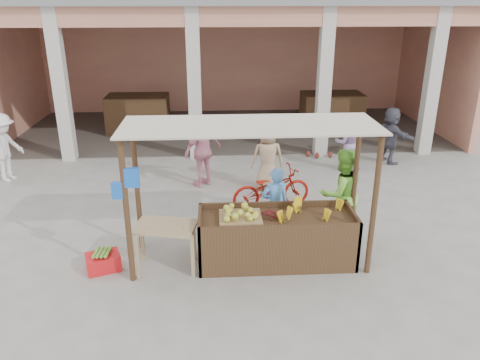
{
  "coord_description": "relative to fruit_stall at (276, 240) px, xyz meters",
  "views": [
    {
      "loc": [
        -0.52,
        -6.91,
        4.22
      ],
      "look_at": [
        -0.04,
        1.2,
        1.02
      ],
      "focal_mm": 35.0,
      "sensor_mm": 36.0,
      "label": 1
    }
  ],
  "objects": [
    {
      "name": "shopper_c",
      "position": [
        0.21,
        3.21,
        0.45
      ],
      "size": [
        0.86,
        0.59,
        1.69
      ],
      "primitive_type": "imported",
      "rotation": [
        0.0,
        0.0,
        3.22
      ],
      "color": "#A28364",
      "rests_on": "ground"
    },
    {
      "name": "produce_sacks",
      "position": [
        1.95,
        5.46,
        -0.07
      ],
      "size": [
        1.1,
        0.82,
        0.66
      ],
      "color": "maroon",
      "rests_on": "ground"
    },
    {
      "name": "papaya_pile",
      "position": [
        -1.83,
        -0.12,
        0.49
      ],
      "size": [
        0.69,
        0.4,
        0.2
      ],
      "primitive_type": null,
      "color": "#45872C",
      "rests_on": "side_table"
    },
    {
      "name": "banana_heap",
      "position": [
        0.55,
        0.05,
        0.5
      ],
      "size": [
        1.08,
        0.59,
        0.2
      ],
      "primitive_type": null,
      "color": "yellow",
      "rests_on": "fruit_stall"
    },
    {
      "name": "berry_heap",
      "position": [
        -0.13,
        0.06,
        0.46
      ],
      "size": [
        0.4,
        0.33,
        0.13
      ],
      "primitive_type": "ellipsoid",
      "color": "maroon",
      "rests_on": "fruit_stall"
    },
    {
      "name": "ground",
      "position": [
        -0.5,
        0.0,
        -0.4
      ],
      "size": [
        60.0,
        60.0,
        0.0
      ],
      "primitive_type": "plane",
      "color": "slate",
      "rests_on": "ground"
    },
    {
      "name": "shopper_b",
      "position": [
        -1.27,
        3.53,
        0.53
      ],
      "size": [
        1.21,
        1.14,
        1.86
      ],
      "primitive_type": "imported",
      "rotation": [
        0.0,
        0.0,
        3.82
      ],
      "color": "pink",
      "rests_on": "ground"
    },
    {
      "name": "stall_awning",
      "position": [
        -0.51,
        0.06,
        1.58
      ],
      "size": [
        4.09,
        1.35,
        2.39
      ],
      "color": "#46331C",
      "rests_on": "ground"
    },
    {
      "name": "plantain_bundle",
      "position": [
        -2.88,
        -0.12,
        -0.08
      ],
      "size": [
        0.44,
        0.3,
        0.09
      ],
      "primitive_type": null,
      "color": "olive",
      "rests_on": "red_crate"
    },
    {
      "name": "shopper_f",
      "position": [
        2.44,
        4.41,
        0.39
      ],
      "size": [
        0.82,
        0.54,
        1.58
      ],
      "primitive_type": "imported",
      "rotation": [
        0.0,
        0.0,
        3.01
      ],
      "color": "#94799F",
      "rests_on": "ground"
    },
    {
      "name": "market_building",
      "position": [
        -0.45,
        8.93,
        2.3
      ],
      "size": [
        14.4,
        6.4,
        4.2
      ],
      "color": "tan",
      "rests_on": "ground"
    },
    {
      "name": "motorcycle",
      "position": [
        0.18,
        2.13,
        0.07
      ],
      "size": [
        1.05,
        1.9,
        0.94
      ],
      "primitive_type": "imported",
      "rotation": [
        0.0,
        0.0,
        1.82
      ],
      "color": "maroon",
      "rests_on": "ground"
    },
    {
      "name": "shopper_d",
      "position": [
        3.72,
        4.9,
        0.4
      ],
      "size": [
        1.06,
        1.6,
        1.6
      ],
      "primitive_type": "imported",
      "rotation": [
        0.0,
        0.0,
        1.9
      ],
      "color": "#464551",
      "rests_on": "ground"
    },
    {
      "name": "red_crate",
      "position": [
        -2.88,
        -0.12,
        -0.26
      ],
      "size": [
        0.63,
        0.54,
        0.28
      ],
      "primitive_type": "cube",
      "rotation": [
        0.0,
        0.0,
        0.35
      ],
      "color": "red",
      "rests_on": "ground"
    },
    {
      "name": "fruit_stall",
      "position": [
        0.0,
        0.0,
        0.0
      ],
      "size": [
        2.6,
        0.95,
        0.8
      ],
      "primitive_type": "cube",
      "color": "#46331C",
      "rests_on": "ground"
    },
    {
      "name": "vendor_blue",
      "position": [
        0.06,
        0.74,
        0.35
      ],
      "size": [
        0.64,
        0.52,
        1.51
      ],
      "primitive_type": "imported",
      "rotation": [
        0.0,
        0.0,
        3.35
      ],
      "color": "#5094E2",
      "rests_on": "ground"
    },
    {
      "name": "vendor_green",
      "position": [
        1.29,
        0.83,
        0.5
      ],
      "size": [
        0.97,
        0.7,
        1.8
      ],
      "primitive_type": "imported",
      "rotation": [
        0.0,
        0.0,
        3.39
      ],
      "color": "#79CB40",
      "rests_on": "ground"
    },
    {
      "name": "side_table",
      "position": [
        -1.83,
        -0.12,
        0.25
      ],
      "size": [
        1.08,
        0.83,
        0.79
      ],
      "rotation": [
        0.0,
        0.0,
        -0.2
      ],
      "color": "tan",
      "rests_on": "ground"
    },
    {
      "name": "shopper_a",
      "position": [
        -6.05,
        4.15,
        0.5
      ],
      "size": [
        0.95,
        1.28,
        1.79
      ],
      "primitive_type": "imported",
      "rotation": [
        0.0,
        0.0,
        1.21
      ],
      "color": "silver",
      "rests_on": "ground"
    },
    {
      "name": "melon_tray",
      "position": [
        -0.61,
        -0.0,
        0.49
      ],
      "size": [
        0.69,
        0.6,
        0.19
      ],
      "color": "#96784D",
      "rests_on": "fruit_stall"
    }
  ]
}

